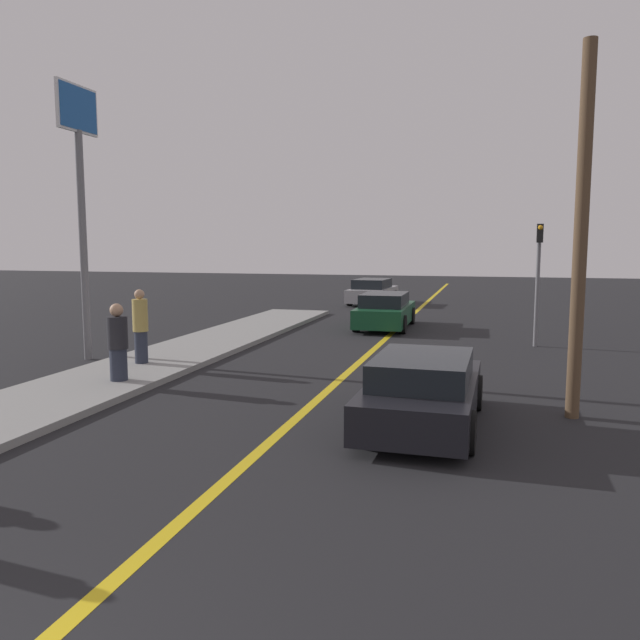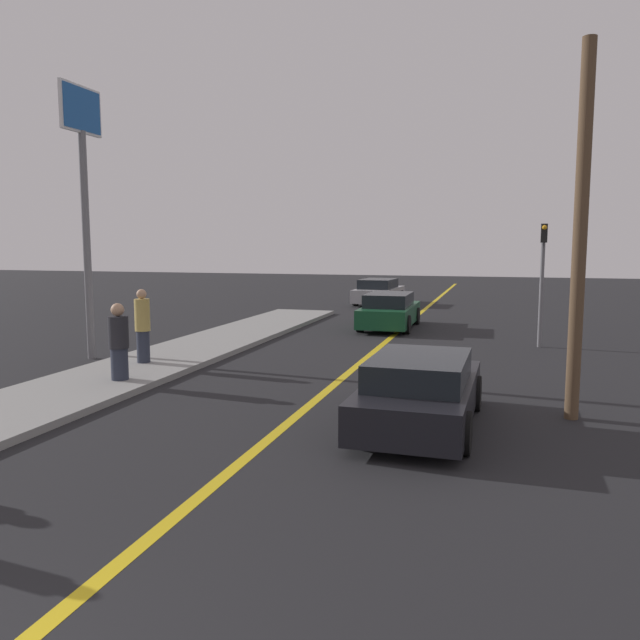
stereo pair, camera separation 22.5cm
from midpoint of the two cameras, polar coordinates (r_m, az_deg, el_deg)
The scene contains 10 objects.
road_center_line at distance 20.69m, azimuth 6.72°, elevation -1.68°, with size 0.20×60.00×0.01m.
sidewalk_left at distance 16.97m, azimuth -13.55°, elevation -3.49°, with size 2.64×24.55×0.14m.
car_near_right_lane at distance 10.77m, azimuth 9.75°, elevation -6.45°, with size 1.93×4.21×1.24m.
car_ahead_center at distance 23.17m, azimuth 6.65°, elevation 0.82°, with size 1.92×4.44×1.31m.
car_far_distant at distance 32.57m, azimuth 5.59°, elevation 2.58°, with size 2.13×4.52×1.31m.
pedestrian_far_standing at distance 14.21m, azimuth -17.49°, elevation -1.96°, with size 0.44×0.44×1.68m.
pedestrian_by_sign at distance 16.11m, azimuth -15.53°, elevation -0.52°, with size 0.38×0.38×1.84m.
traffic_light at distance 19.75m, azimuth 19.97°, elevation 4.20°, with size 0.18×0.40×3.69m.
roadside_sign at distance 17.87m, azimuth -20.49°, elevation 13.04°, with size 0.20×1.59×7.16m.
utility_pole at distance 11.74m, azimuth 23.20°, elevation 7.21°, with size 0.24×0.24×6.51m.
Camera 2 is at (3.48, -2.15, 3.08)m, focal length 35.00 mm.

